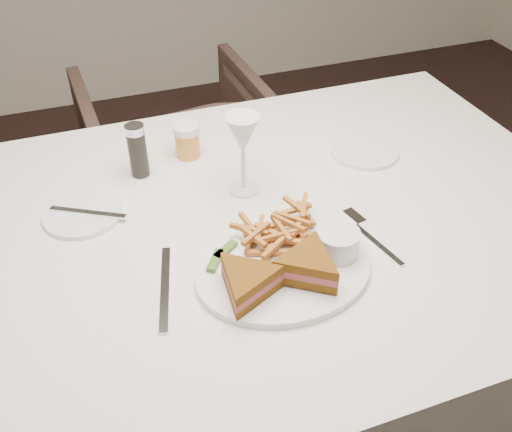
% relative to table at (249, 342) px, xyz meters
% --- Properties ---
extents(table, '(1.45, 0.97, 0.75)m').
position_rel_table_xyz_m(table, '(0.00, 0.00, 0.00)').
color(table, silver).
rests_on(table, ground).
extents(chair_far, '(0.66, 0.62, 0.66)m').
position_rel_table_xyz_m(chair_far, '(0.06, 0.99, -0.04)').
color(chair_far, '#433029').
rests_on(chair_far, ground).
extents(table_setting, '(0.81, 0.62, 0.18)m').
position_rel_table_xyz_m(table_setting, '(0.01, -0.06, 0.41)').
color(table_setting, white).
rests_on(table_setting, table).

